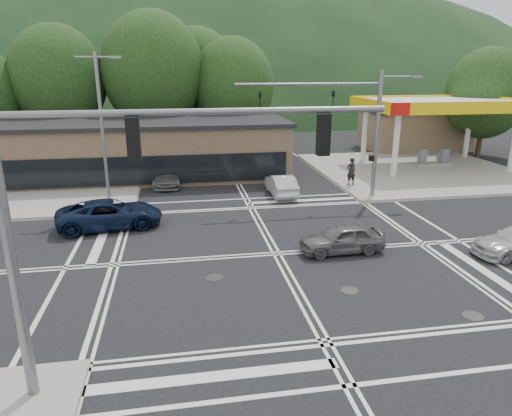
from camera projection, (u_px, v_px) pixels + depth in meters
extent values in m
plane|color=black|center=(276.00, 254.00, 20.88)|extent=(120.00, 120.00, 0.00)
cube|color=gray|center=(416.00, 170.00, 37.41)|extent=(16.00, 16.00, 0.15)
cube|color=gray|center=(27.00, 186.00, 32.53)|extent=(16.00, 16.00, 0.15)
cylinder|color=silver|center=(396.00, 146.00, 34.32)|extent=(0.44, 0.44, 5.00)
cylinder|color=silver|center=(364.00, 134.00, 39.97)|extent=(0.44, 0.44, 5.00)
cylinder|color=silver|center=(468.00, 132.00, 41.60)|extent=(0.44, 0.44, 5.00)
cube|color=silver|center=(439.00, 104.00, 37.13)|extent=(12.00, 8.00, 0.60)
cube|color=yellow|center=(469.00, 108.00, 33.36)|extent=(12.20, 0.25, 0.90)
cube|color=yellow|center=(415.00, 100.00, 40.89)|extent=(12.20, 0.25, 0.90)
cube|color=yellow|center=(370.00, 105.00, 36.15)|extent=(0.25, 8.20, 0.90)
cube|color=yellow|center=(505.00, 103.00, 38.10)|extent=(0.25, 8.20, 0.90)
cube|color=red|center=(400.00, 109.00, 32.33)|extent=(1.40, 0.12, 0.90)
cube|color=gray|center=(432.00, 165.00, 38.63)|extent=(3.00, 1.00, 0.30)
cube|color=slate|center=(422.00, 157.00, 38.26)|extent=(0.60, 0.50, 1.30)
cube|color=slate|center=(444.00, 156.00, 38.58)|extent=(0.60, 0.50, 1.30)
cube|color=#846B4F|center=(414.00, 130.00, 47.09)|extent=(10.00, 6.00, 3.80)
cube|color=brown|center=(128.00, 151.00, 34.98)|extent=(24.00, 8.00, 4.00)
ellipsoid|color=black|center=(194.00, 104.00, 105.57)|extent=(252.00, 126.00, 140.00)
cylinder|color=#382619|center=(65.00, 135.00, 40.47)|extent=(0.50, 0.50, 4.84)
ellipsoid|color=black|center=(59.00, 79.00, 39.07)|extent=(8.00, 8.00, 9.20)
cylinder|color=#382619|center=(157.00, 130.00, 41.71)|extent=(0.50, 0.50, 5.28)
ellipsoid|color=black|center=(153.00, 71.00, 40.18)|extent=(9.00, 9.00, 10.35)
cylinder|color=#382619|center=(233.00, 133.00, 42.97)|extent=(0.50, 0.50, 4.40)
ellipsoid|color=black|center=(232.00, 86.00, 41.70)|extent=(7.60, 7.60, 8.74)
cylinder|color=#382619|center=(199.00, 126.00, 46.19)|extent=(0.50, 0.50, 4.84)
ellipsoid|color=black|center=(197.00, 78.00, 44.78)|extent=(8.40, 8.40, 9.66)
cylinder|color=#382619|center=(480.00, 135.00, 43.02)|extent=(0.50, 0.50, 3.96)
ellipsoid|color=black|center=(486.00, 93.00, 41.87)|extent=(7.20, 7.20, 8.28)
cylinder|color=slate|center=(103.00, 133.00, 26.63)|extent=(0.20, 0.20, 9.00)
cylinder|color=slate|center=(95.00, 57.00, 25.39)|extent=(2.20, 0.12, 0.12)
cube|color=slate|center=(116.00, 57.00, 25.56)|extent=(0.60, 0.25, 0.15)
cylinder|color=slate|center=(377.00, 136.00, 28.74)|extent=(0.28, 0.28, 8.00)
cylinder|color=slate|center=(310.00, 84.00, 27.06)|extent=(9.00, 0.16, 0.16)
imported|color=black|center=(333.00, 99.00, 27.57)|extent=(0.16, 0.20, 1.00)
imported|color=black|center=(260.00, 100.00, 26.84)|extent=(0.16, 0.20, 1.00)
cylinder|color=slate|center=(400.00, 77.00, 27.87)|extent=(2.40, 0.12, 0.12)
cube|color=slate|center=(416.00, 77.00, 28.05)|extent=(0.70, 0.30, 0.15)
cube|color=black|center=(371.00, 158.00, 29.12)|extent=(0.25, 0.30, 0.35)
cylinder|color=slate|center=(10.00, 254.00, 10.64)|extent=(0.28, 0.28, 8.00)
cylinder|color=slate|center=(199.00, 112.00, 10.43)|extent=(9.00, 0.16, 0.16)
cube|color=black|center=(133.00, 140.00, 10.36)|extent=(0.30, 0.25, 1.00)
cube|color=black|center=(323.00, 135.00, 11.09)|extent=(0.30, 0.25, 1.00)
imported|color=black|center=(110.00, 214.00, 24.07)|extent=(5.69, 3.25, 1.50)
imported|color=#5A5D5F|center=(342.00, 238.00, 20.89)|extent=(3.93, 1.69, 1.32)
imported|color=silver|center=(281.00, 185.00, 30.25)|extent=(1.50, 4.19, 1.38)
imported|color=#BABAB6|center=(254.00, 165.00, 35.73)|extent=(2.57, 4.86, 1.58)
imported|color=#585B5D|center=(168.00, 176.00, 32.81)|extent=(2.09, 4.64, 1.32)
imported|color=black|center=(351.00, 171.00, 32.20)|extent=(0.79, 0.60, 1.94)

